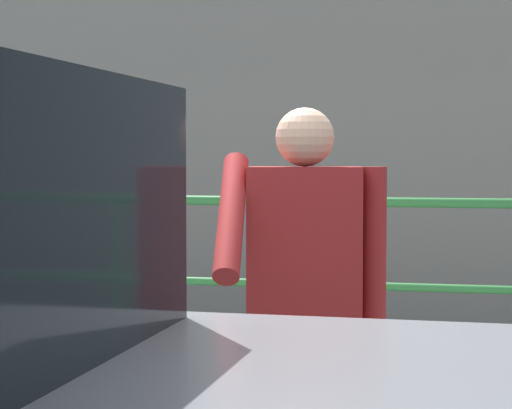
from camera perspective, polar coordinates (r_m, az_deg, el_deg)
parking_meter at (r=3.50m, az=-6.39°, el=-2.41°), size 0.16×0.17×1.54m
pedestrian_at_meter at (r=3.50m, az=2.89°, el=-5.63°), size 0.59×0.61×1.59m
background_railing at (r=5.97m, az=0.53°, el=-2.74°), size 24.06×0.06×1.17m
backdrop_wall at (r=8.32m, az=3.94°, el=5.64°), size 32.00×0.50×3.94m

